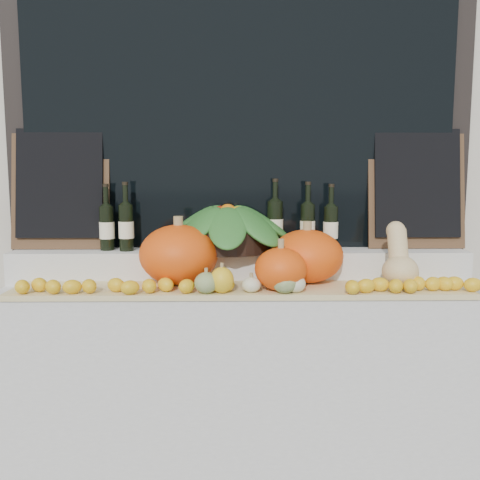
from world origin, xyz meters
name	(u,v)px	position (x,y,z in m)	size (l,w,h in m)	color
storefront_facade	(238,33)	(0.00, 2.25, 2.25)	(7.00, 0.94, 4.50)	beige
display_sill	(240,373)	(0.00, 1.52, 0.44)	(2.30, 0.55, 0.88)	silver
rear_tier	(239,265)	(0.00, 1.68, 0.96)	(2.30, 0.25, 0.16)	silver
straw_bedding	(240,290)	(0.00, 1.40, 0.89)	(2.10, 0.32, 0.03)	tan
pumpkin_left	(179,255)	(-0.29, 1.48, 1.05)	(0.37, 0.37, 0.28)	#F9540D
pumpkin_right	(307,256)	(0.32, 1.51, 1.03)	(0.35, 0.35, 0.26)	#F9540D
pumpkin_center	(281,269)	(0.18, 1.34, 1.00)	(0.24, 0.24, 0.19)	#F9540D
butternut_squash	(399,261)	(0.74, 1.41, 1.02)	(0.17, 0.22, 0.30)	#DDBD82
decorative_gourds	(248,282)	(0.03, 1.29, 0.95)	(0.49, 0.12, 0.14)	#33611D
lemon_heap	(241,286)	(0.00, 1.29, 0.94)	(2.20, 0.16, 0.06)	yellow
produce_bowl	(228,227)	(-0.06, 1.66, 1.16)	(0.69, 0.69, 0.25)	black
wine_bottle_far_left	(107,227)	(-0.67, 1.68, 1.16)	(0.08, 0.08, 0.34)	black
wine_bottle_near_left	(126,227)	(-0.57, 1.65, 1.16)	(0.08, 0.08, 0.35)	black
wine_bottle_tall	(275,225)	(0.18, 1.69, 1.17)	(0.08, 0.08, 0.36)	black
wine_bottle_near_right	(307,226)	(0.35, 1.67, 1.16)	(0.08, 0.08, 0.35)	black
wine_bottle_far_right	(331,227)	(0.47, 1.68, 1.16)	(0.08, 0.08, 0.34)	black
chalkboard_left	(60,186)	(-0.92, 1.74, 1.36)	(0.50, 0.12, 0.62)	#4C331E
chalkboard_right	(417,186)	(0.92, 1.74, 1.36)	(0.50, 0.12, 0.62)	#4C331E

